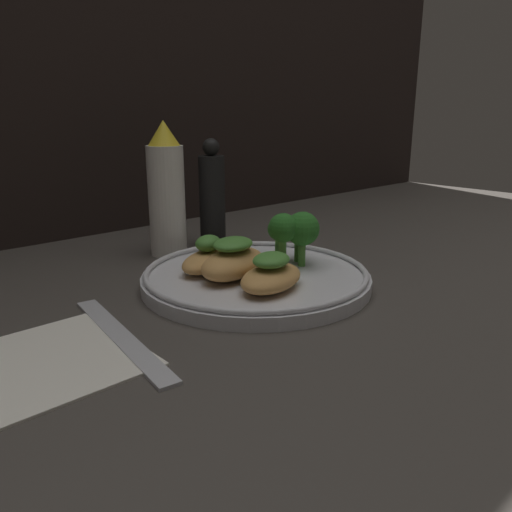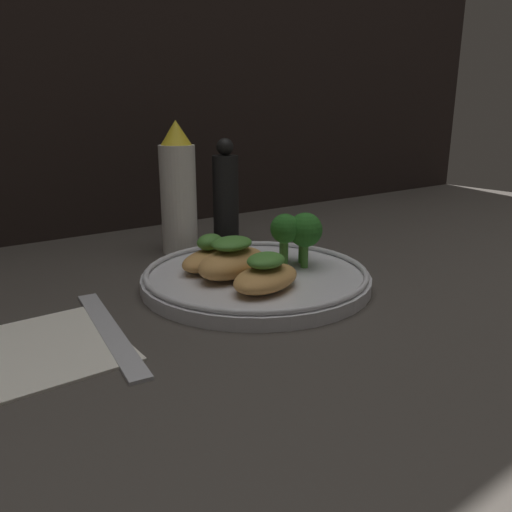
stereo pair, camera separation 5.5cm
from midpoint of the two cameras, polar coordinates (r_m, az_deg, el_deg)
ground_plane at (r=56.08cm, az=2.81°, el=-3.87°), size 180.00×180.00×1.00cm
plate at (r=55.59cm, az=2.83°, el=-2.43°), size 25.34×25.34×2.00cm
grilled_meat_front at (r=50.10cm, az=4.27°, el=-2.25°), size 9.74×7.67×3.78cm
grilled_meat_middle at (r=53.80cm, az=0.16°, el=-0.52°), size 10.56×8.02×4.41cm
grilled_meat_back at (r=56.71cm, az=-2.48°, el=-0.09°), size 9.84×7.62×4.05cm
broccoli_bunch at (r=57.41cm, az=7.37°, el=2.80°), size 6.29×6.84×6.41cm
sauce_bottle at (r=67.65cm, az=-6.94°, el=7.35°), size 4.83×4.83×17.71cm
pepper_grinder at (r=72.19cm, az=-1.30°, el=6.78°), size 3.69×3.69×15.19cm
fork at (r=45.32cm, az=-13.13°, el=-8.22°), size 4.40×19.71×0.60cm
napkin at (r=43.60cm, az=-20.99°, el=-10.07°), size 13.72×13.72×0.40cm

